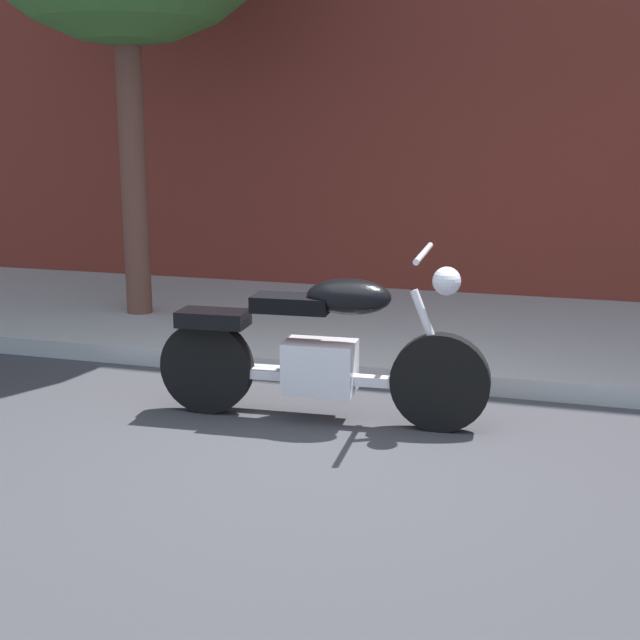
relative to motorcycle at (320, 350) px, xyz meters
The scene contains 3 objects.
ground_plane 0.81m from the motorcycle, 75.35° to the right, with size 60.00×60.00×0.00m, color #38383D.
sidewalk 2.34m from the motorcycle, 85.79° to the left, with size 25.20×2.98×0.14m, color #B1B1B1.
motorcycle is the anchor object (origin of this frame).
Camera 1 is at (1.37, -4.41, 1.84)m, focal length 49.59 mm.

